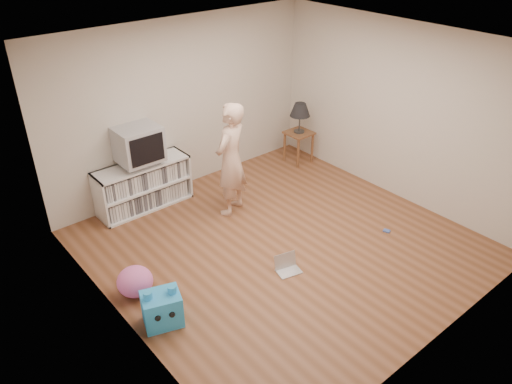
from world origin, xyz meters
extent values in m
plane|color=brown|center=(0.00, 0.00, 0.00)|extent=(4.50, 4.50, 0.00)
cube|color=beige|center=(0.00, 2.25, 1.30)|extent=(4.50, 0.02, 2.60)
cube|color=beige|center=(0.00, -2.25, 1.30)|extent=(4.50, 0.02, 2.60)
cube|color=beige|center=(-2.25, 0.00, 1.30)|extent=(0.02, 4.50, 2.60)
cube|color=beige|center=(2.25, 0.00, 1.30)|extent=(0.02, 4.50, 2.60)
cube|color=white|center=(0.00, 0.00, 2.60)|extent=(4.50, 4.50, 0.01)
cube|color=white|center=(-0.91, 2.23, 0.35)|extent=(1.40, 0.03, 0.70)
cube|color=white|center=(-1.59, 2.02, 0.35)|extent=(0.03, 0.45, 0.70)
cube|color=white|center=(-0.22, 2.02, 0.35)|extent=(0.03, 0.45, 0.70)
cube|color=white|center=(-0.91, 2.02, 0.01)|extent=(1.40, 0.45, 0.03)
cube|color=white|center=(-0.91, 2.02, 0.35)|extent=(1.34, 0.45, 0.03)
cube|color=white|center=(-0.91, 2.02, 0.68)|extent=(1.40, 0.45, 0.03)
cube|color=silver|center=(-0.91, 2.02, 0.35)|extent=(1.26, 0.36, 0.64)
cube|color=gray|center=(-0.91, 2.02, 0.73)|extent=(0.45, 0.35, 0.07)
cube|color=#A4A4A9|center=(-0.91, 2.02, 1.02)|extent=(0.60, 0.52, 0.50)
cube|color=black|center=(-0.91, 1.75, 1.02)|extent=(0.50, 0.01, 0.40)
cylinder|color=brown|center=(1.72, 1.48, 0.26)|extent=(0.04, 0.04, 0.52)
cylinder|color=brown|center=(2.06, 1.48, 0.26)|extent=(0.04, 0.04, 0.52)
cylinder|color=brown|center=(1.72, 1.82, 0.26)|extent=(0.04, 0.04, 0.52)
cylinder|color=brown|center=(2.06, 1.82, 0.26)|extent=(0.04, 0.04, 0.52)
cube|color=brown|center=(1.89, 1.65, 0.54)|extent=(0.42, 0.42, 0.03)
cylinder|color=#333333|center=(1.89, 1.65, 0.56)|extent=(0.18, 0.18, 0.02)
cylinder|color=#333333|center=(1.89, 1.65, 0.74)|extent=(0.02, 0.02, 0.32)
imported|color=beige|center=(0.01, 1.10, 0.83)|extent=(0.72, 0.61, 1.66)
cube|color=silver|center=(-0.33, -0.48, 0.01)|extent=(0.33, 0.27, 0.01)
cube|color=silver|center=(-0.30, -0.39, 0.11)|extent=(0.30, 0.13, 0.19)
cube|color=black|center=(-0.30, -0.39, 0.11)|extent=(0.26, 0.10, 0.15)
cube|color=#425EB1|center=(1.31, -0.71, 0.01)|extent=(0.09, 0.11, 0.02)
cube|color=#29A3FF|center=(-1.95, -0.24, 0.19)|extent=(0.48, 0.43, 0.38)
cylinder|color=#29A3FF|center=(-2.07, -0.20, 0.42)|extent=(0.10, 0.10, 0.08)
cylinder|color=#29A3FF|center=(-1.83, -0.28, 0.42)|extent=(0.10, 0.10, 0.08)
sphere|color=black|center=(-2.07, -0.37, 0.23)|extent=(0.06, 0.06, 0.06)
sphere|color=black|center=(-1.93, -0.42, 0.23)|extent=(0.06, 0.06, 0.06)
ellipsoid|color=#D960B0|center=(-1.95, 0.37, 0.18)|extent=(0.50, 0.50, 0.35)
camera|label=1|loc=(-3.73, -3.92, 3.92)|focal=35.00mm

